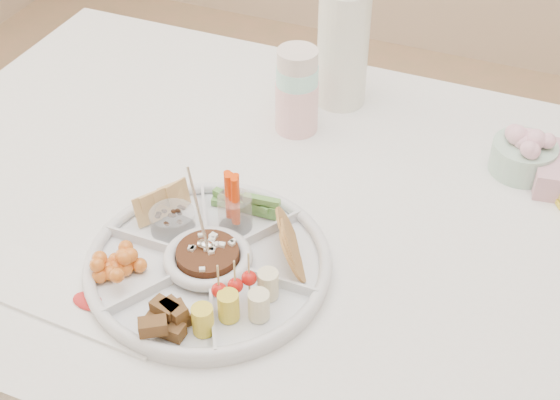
% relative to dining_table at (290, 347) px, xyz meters
% --- Properties ---
extents(dining_table, '(1.52, 1.02, 0.76)m').
position_rel_dining_table_xyz_m(dining_table, '(0.00, 0.00, 0.00)').
color(dining_table, white).
rests_on(dining_table, floor).
extents(party_tray, '(0.38, 0.38, 0.04)m').
position_rel_dining_table_xyz_m(party_tray, '(-0.06, -0.20, 0.40)').
color(party_tray, silver).
rests_on(party_tray, dining_table).
extents(bean_dip, '(0.10, 0.10, 0.04)m').
position_rel_dining_table_xyz_m(bean_dip, '(-0.06, -0.20, 0.41)').
color(bean_dip, black).
rests_on(bean_dip, party_tray).
extents(tortillas, '(0.10, 0.10, 0.06)m').
position_rel_dining_table_xyz_m(tortillas, '(0.05, -0.13, 0.42)').
color(tortillas, '#A88544').
rests_on(tortillas, party_tray).
extents(carrot_cucumber, '(0.11, 0.11, 0.10)m').
position_rel_dining_table_xyz_m(carrot_cucumber, '(-0.06, -0.07, 0.44)').
color(carrot_cucumber, '#FF3F05').
rests_on(carrot_cucumber, party_tray).
extents(pita_raisins, '(0.10, 0.10, 0.06)m').
position_rel_dining_table_xyz_m(pita_raisins, '(-0.17, -0.13, 0.42)').
color(pita_raisins, '#DEBD81').
rests_on(pita_raisins, party_tray).
extents(cherries, '(0.10, 0.10, 0.04)m').
position_rel_dining_table_xyz_m(cherries, '(-0.17, -0.26, 0.42)').
color(cherries, orange).
rests_on(cherries, party_tray).
extents(granola_chunks, '(0.11, 0.11, 0.05)m').
position_rel_dining_table_xyz_m(granola_chunks, '(-0.06, -0.33, 0.42)').
color(granola_chunks, '#4B3218').
rests_on(granola_chunks, party_tray).
extents(banana_tomato, '(0.10, 0.10, 0.08)m').
position_rel_dining_table_xyz_m(banana_tomato, '(0.05, -0.26, 0.44)').
color(banana_tomato, '#F3E28A').
rests_on(banana_tomato, party_tray).
extents(cup_stack, '(0.11, 0.11, 0.23)m').
position_rel_dining_table_xyz_m(cup_stack, '(-0.08, 0.23, 0.49)').
color(cup_stack, silver).
rests_on(cup_stack, dining_table).
extents(thermos, '(0.12, 0.12, 0.26)m').
position_rel_dining_table_xyz_m(thermos, '(-0.03, 0.35, 0.51)').
color(thermos, white).
rests_on(thermos, dining_table).
extents(flower_bowl, '(0.15, 0.15, 0.09)m').
position_rel_dining_table_xyz_m(flower_bowl, '(0.35, 0.26, 0.42)').
color(flower_bowl, '#92B59C').
rests_on(flower_bowl, dining_table).
extents(placemat, '(0.33, 0.12, 0.01)m').
position_rel_dining_table_xyz_m(placemat, '(-0.22, -0.33, 0.38)').
color(placemat, white).
rests_on(placemat, dining_table).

